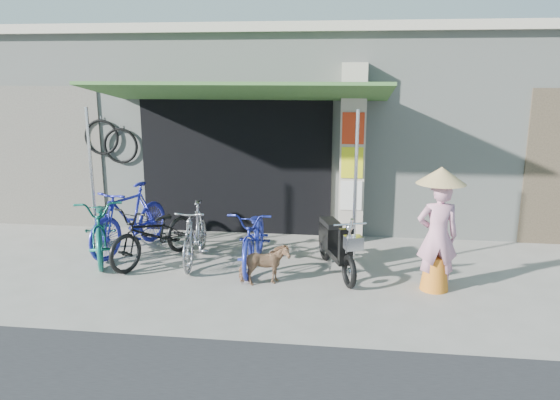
# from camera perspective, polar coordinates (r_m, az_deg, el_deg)

# --- Properties ---
(ground) EXTENTS (80.00, 80.00, 0.00)m
(ground) POSITION_cam_1_polar(r_m,az_deg,el_deg) (7.43, 0.55, -9.36)
(ground) COLOR gray
(ground) RESTS_ON ground
(bicycle_shop) EXTENTS (12.30, 5.30, 3.66)m
(bicycle_shop) POSITION_cam_1_polar(r_m,az_deg,el_deg) (11.97, 3.48, 8.37)
(bicycle_shop) COLOR #A1A69E
(bicycle_shop) RESTS_ON ground
(shop_pillar) EXTENTS (0.42, 0.44, 3.00)m
(shop_pillar) POSITION_cam_1_polar(r_m,az_deg,el_deg) (9.35, 7.57, 4.81)
(shop_pillar) COLOR #B8AD9D
(shop_pillar) RESTS_ON ground
(awning) EXTENTS (4.60, 1.88, 2.72)m
(awning) POSITION_cam_1_polar(r_m,az_deg,el_deg) (8.61, -4.19, 10.96)
(awning) COLOR #345F2A
(awning) RESTS_ON ground
(neighbour_left) EXTENTS (2.60, 0.06, 2.60)m
(neighbour_left) POSITION_cam_1_polar(r_m,az_deg,el_deg) (11.15, -24.18, 4.10)
(neighbour_left) COLOR #6B665B
(neighbour_left) RESTS_ON ground
(bike_teal) EXTENTS (1.39, 2.03, 1.01)m
(bike_teal) POSITION_cam_1_polar(r_m,az_deg,el_deg) (8.96, -18.18, -2.63)
(bike_teal) COLOR #166454
(bike_teal) RESTS_ON ground
(bike_blue) EXTENTS (1.07, 1.89, 1.09)m
(bike_blue) POSITION_cam_1_polar(r_m,az_deg,el_deg) (9.12, -15.44, -1.88)
(bike_blue) COLOR #22269E
(bike_blue) RESTS_ON ground
(bike_black) EXTENTS (1.28, 1.84, 0.92)m
(bike_black) POSITION_cam_1_polar(r_m,az_deg,el_deg) (8.52, -12.97, -3.41)
(bike_black) COLOR black
(bike_black) RESTS_ON ground
(bike_silver) EXTENTS (0.53, 1.56, 0.93)m
(bike_silver) POSITION_cam_1_polar(r_m,az_deg,el_deg) (8.37, -8.88, -3.51)
(bike_silver) COLOR #9F9EA2
(bike_silver) RESTS_ON ground
(bike_navy) EXTENTS (0.66, 1.78, 0.93)m
(bike_navy) POSITION_cam_1_polar(r_m,az_deg,el_deg) (8.15, -2.66, -3.81)
(bike_navy) COLOR navy
(bike_navy) RESTS_ON ground
(street_dog) EXTENTS (0.74, 0.54, 0.57)m
(street_dog) POSITION_cam_1_polar(r_m,az_deg,el_deg) (7.49, -1.67, -6.80)
(street_dog) COLOR #9A6B51
(street_dog) RESTS_ON ground
(moped) EXTENTS (0.70, 1.54, 0.90)m
(moped) POSITION_cam_1_polar(r_m,az_deg,el_deg) (7.95, 5.85, -4.72)
(moped) COLOR black
(moped) RESTS_ON ground
(nun) EXTENTS (0.64, 0.64, 1.67)m
(nun) POSITION_cam_1_polar(r_m,az_deg,el_deg) (7.46, 16.16, -3.01)
(nun) COLOR #CF8BA4
(nun) RESTS_ON ground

